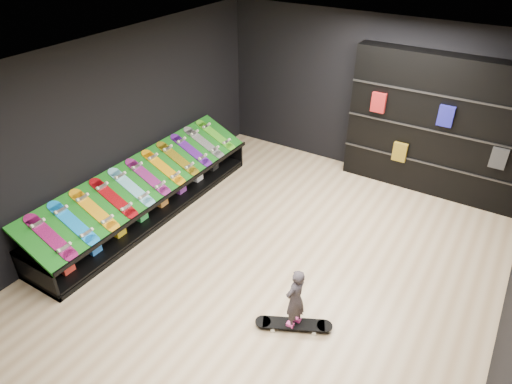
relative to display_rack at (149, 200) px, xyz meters
The scene contains 21 objects.
floor 2.56m from the display_rack, ahead, with size 6.00×7.00×0.01m, color #CCB289.
ceiling 3.75m from the display_rack, ahead, with size 6.00×7.00×0.01m, color white.
wall_back 4.51m from the display_rack, 53.92° to the left, with size 6.00×0.02×3.00m, color black.
wall_front 4.51m from the display_rack, 53.92° to the right, with size 6.00×0.02×3.00m, color black.
wall_left 1.33m from the display_rack, behind, with size 0.02×7.00×3.00m, color black.
display_rack is the anchor object (origin of this frame).
turf_ramp 0.46m from the display_rack, ahead, with size 1.00×4.50×0.04m, color #0D560E.
back_shelving 5.20m from the display_rack, 40.63° to the left, with size 3.16×0.37×2.53m, color black.
floor_skateboard 3.47m from the display_rack, 16.09° to the right, with size 0.98×0.22×0.09m, color black, non-canonical shape.
child 3.47m from the display_rack, 16.09° to the right, with size 0.20×0.14×0.52m, color black.
display_board_0 1.96m from the display_rack, 88.11° to the right, with size 0.98×0.22×0.09m, color #E5198C, non-canonical shape.
display_board_1 1.60m from the display_rack, 87.64° to the right, with size 0.98×0.22×0.09m, color blue, non-canonical shape.
display_board_2 1.24m from the display_rack, 86.85° to the right, with size 0.98×0.22×0.09m, color orange, non-canonical shape.
display_board_3 0.91m from the display_rack, 85.29° to the right, with size 0.98×0.22×0.09m, color red, non-canonical shape.
display_board_4 0.62m from the display_rack, 80.63° to the right, with size 0.98×0.22×0.09m, color #0CB2E5, non-canonical shape.
display_board_5 0.49m from the display_rack, ahead, with size 0.98×0.22×0.09m, color #2626BF, non-canonical shape.
display_board_6 0.62m from the display_rack, 80.63° to the left, with size 0.98×0.22×0.09m, color yellow, non-canonical shape.
display_board_7 0.91m from the display_rack, 85.29° to the left, with size 0.98×0.22×0.09m, color yellow, non-canonical shape.
display_board_8 1.24m from the display_rack, 86.85° to the left, with size 0.98×0.22×0.09m, color purple, non-canonical shape.
display_board_9 1.60m from the display_rack, 87.64° to the left, with size 0.98×0.22×0.09m, color black, non-canonical shape.
display_board_10 1.96m from the display_rack, 88.11° to the left, with size 0.98×0.22×0.09m, color green, non-canonical shape.
Camera 1 is at (2.48, -4.59, 4.57)m, focal length 32.00 mm.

